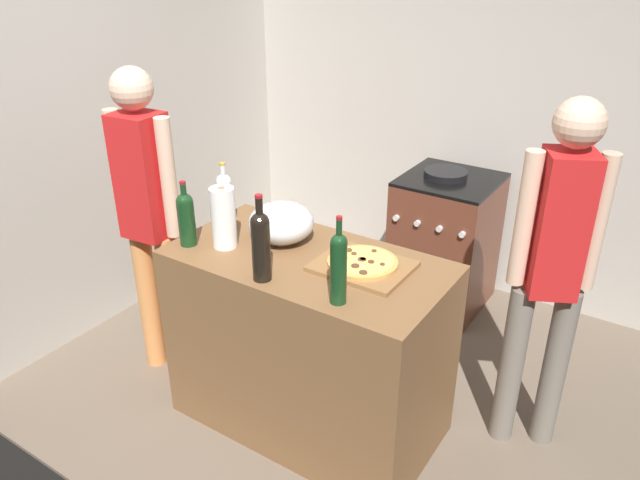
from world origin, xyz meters
TOP-DOWN VIEW (x-y plane):
  - ground_plane at (0.00, 1.20)m, footprint 3.82×3.00m
  - kitchen_wall_rear at (0.00, 2.45)m, footprint 3.82×0.10m
  - kitchen_wall_left at (-1.66, 1.20)m, footprint 0.10×3.00m
  - counter at (-0.02, 0.63)m, footprint 1.26×0.66m
  - cutting_board at (0.23, 0.68)m, footprint 0.40×0.32m
  - pizza at (0.23, 0.68)m, footprint 0.30×0.30m
  - mixing_bowl at (-0.22, 0.71)m, footprint 0.31×0.31m
  - paper_towel_roll at (-0.41, 0.52)m, footprint 0.11×0.11m
  - wine_bottle_amber at (-0.54, 0.68)m, footprint 0.08×0.08m
  - wine_bottle_clear at (0.29, 0.39)m, footprint 0.07×0.07m
  - wine_bottle_dark at (-0.07, 0.37)m, footprint 0.08×0.08m
  - wine_bottle_green at (-0.56, 0.44)m, footprint 0.08×0.08m
  - stove at (0.08, 2.05)m, footprint 0.57×0.60m
  - person_in_stripes at (-0.93, 0.54)m, footprint 0.39×0.22m
  - person_in_red at (0.92, 1.10)m, footprint 0.33×0.27m

SIDE VIEW (x-z plane):
  - ground_plane at x=0.00m, z-range -0.02..0.00m
  - stove at x=0.08m, z-range -0.02..0.90m
  - counter at x=-0.02m, z-range 0.00..0.92m
  - cutting_board at x=0.23m, z-range 0.92..0.94m
  - pizza at x=0.23m, z-range 0.94..0.97m
  - person_in_red at x=0.92m, z-range 0.12..1.80m
  - person_in_stripes at x=-0.93m, z-range 0.14..1.82m
  - mixing_bowl at x=-0.22m, z-range 0.92..1.11m
  - wine_bottle_green at x=-0.56m, z-range 0.91..1.22m
  - paper_towel_roll at x=-0.41m, z-range 0.92..1.21m
  - wine_bottle_amber at x=-0.54m, z-range 0.91..1.24m
  - wine_bottle_clear at x=0.29m, z-range 0.90..1.27m
  - wine_bottle_dark at x=-0.07m, z-range 0.90..1.28m
  - kitchen_wall_rear at x=0.00m, z-range 0.00..2.60m
  - kitchen_wall_left at x=-1.66m, z-range 0.00..2.60m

